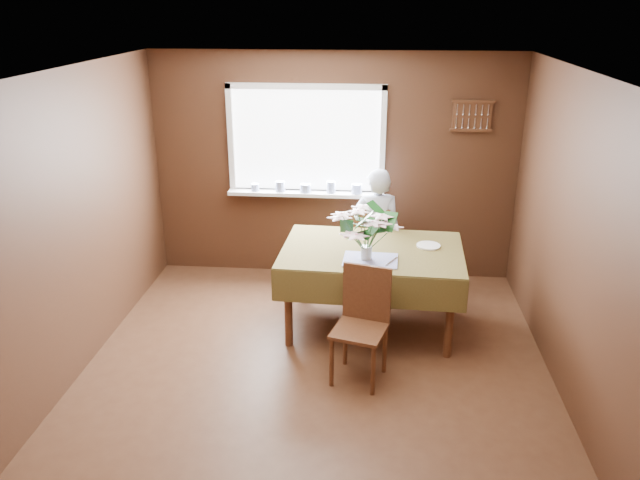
# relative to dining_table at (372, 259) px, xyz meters

# --- Properties ---
(floor) EXTENTS (4.50, 4.50, 0.00)m
(floor) POSITION_rel_dining_table_xyz_m (-0.45, -0.96, -0.72)
(floor) COLOR #472818
(floor) RESTS_ON ground
(ceiling) EXTENTS (4.50, 4.50, 0.00)m
(ceiling) POSITION_rel_dining_table_xyz_m (-0.45, -0.96, 1.78)
(ceiling) COLOR white
(ceiling) RESTS_ON wall_back
(wall_back) EXTENTS (4.00, 0.00, 4.00)m
(wall_back) POSITION_rel_dining_table_xyz_m (-0.45, 1.29, 0.53)
(wall_back) COLOR brown
(wall_back) RESTS_ON floor
(wall_front) EXTENTS (4.00, 0.00, 4.00)m
(wall_front) POSITION_rel_dining_table_xyz_m (-0.45, -3.21, 0.53)
(wall_front) COLOR brown
(wall_front) RESTS_ON floor
(wall_left) EXTENTS (0.00, 4.50, 4.50)m
(wall_left) POSITION_rel_dining_table_xyz_m (-2.45, -0.96, 0.53)
(wall_left) COLOR brown
(wall_left) RESTS_ON floor
(wall_right) EXTENTS (0.00, 4.50, 4.50)m
(wall_right) POSITION_rel_dining_table_xyz_m (1.55, -0.96, 0.53)
(wall_right) COLOR brown
(wall_right) RESTS_ON floor
(window_assembly) EXTENTS (1.72, 0.20, 1.22)m
(window_assembly) POSITION_rel_dining_table_xyz_m (-0.75, 1.23, 0.64)
(window_assembly) COLOR white
(window_assembly) RESTS_ON wall_back
(spoon_rack) EXTENTS (0.44, 0.05, 0.33)m
(spoon_rack) POSITION_rel_dining_table_xyz_m (1.00, 1.25, 1.13)
(spoon_rack) COLOR #532F1B
(spoon_rack) RESTS_ON wall_back
(dining_table) EXTENTS (1.74, 1.23, 0.82)m
(dining_table) POSITION_rel_dining_table_xyz_m (0.00, 0.00, 0.00)
(dining_table) COLOR #532F1B
(dining_table) RESTS_ON floor
(chair_far) EXTENTS (0.50, 0.50, 0.97)m
(chair_far) POSITION_rel_dining_table_xyz_m (-0.00, 0.86, -0.19)
(chair_far) COLOR #532F1B
(chair_far) RESTS_ON floor
(chair_near) EXTENTS (0.51, 0.51, 0.96)m
(chair_near) POSITION_rel_dining_table_xyz_m (-0.06, -0.83, -0.19)
(chair_near) COLOR #532F1B
(chair_near) RESTS_ON floor
(seated_woman) EXTENTS (0.51, 0.34, 1.39)m
(seated_woman) POSITION_rel_dining_table_xyz_m (0.04, 0.77, -0.02)
(seated_woman) COLOR white
(seated_woman) RESTS_ON floor
(flower_bouquet) EXTENTS (0.51, 0.51, 0.43)m
(flower_bouquet) POSITION_rel_dining_table_xyz_m (-0.05, -0.25, 0.38)
(flower_bouquet) COLOR white
(flower_bouquet) RESTS_ON dining_table
(side_plate) EXTENTS (0.28, 0.28, 0.01)m
(side_plate) POSITION_rel_dining_table_xyz_m (0.53, 0.12, 0.11)
(side_plate) COLOR white
(side_plate) RESTS_ON dining_table
(table_knife) EXTENTS (0.12, 0.21, 0.00)m
(table_knife) POSITION_rel_dining_table_xyz_m (0.17, -0.30, 0.11)
(table_knife) COLOR silver
(table_knife) RESTS_ON dining_table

